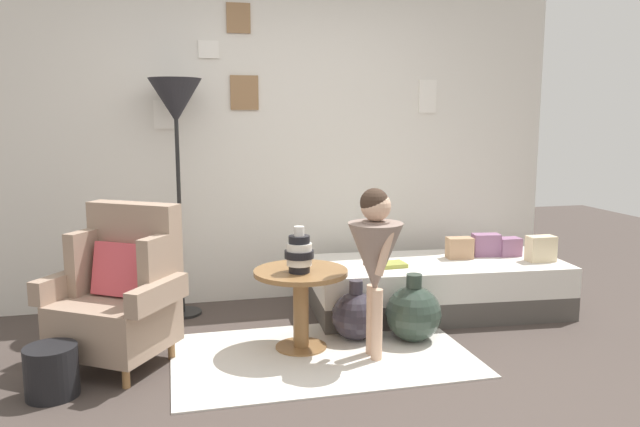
{
  "coord_description": "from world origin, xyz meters",
  "views": [
    {
      "loc": [
        -0.83,
        -3.02,
        1.5
      ],
      "look_at": [
        0.15,
        0.95,
        0.85
      ],
      "focal_mm": 34.59,
      "sensor_mm": 36.0,
      "label": 1
    }
  ],
  "objects_px": {
    "side_table": "(301,292)",
    "demijohn_far": "(413,313)",
    "daybed": "(438,286)",
    "person_child": "(375,252)",
    "floor_lamp": "(176,111)",
    "book_on_daybed": "(390,265)",
    "vase_striped": "(299,253)",
    "magazine_basket": "(52,371)",
    "armchair": "(121,293)",
    "demijohn_near": "(356,315)"
  },
  "relations": [
    {
      "from": "floor_lamp",
      "to": "magazine_basket",
      "type": "relative_size",
      "value": 6.31
    },
    {
      "from": "side_table",
      "to": "vase_striped",
      "type": "height_order",
      "value": "vase_striped"
    },
    {
      "from": "daybed",
      "to": "demijohn_near",
      "type": "distance_m",
      "value": 0.9
    },
    {
      "from": "daybed",
      "to": "side_table",
      "type": "distance_m",
      "value": 1.3
    },
    {
      "from": "floor_lamp",
      "to": "demijohn_near",
      "type": "height_order",
      "value": "floor_lamp"
    },
    {
      "from": "floor_lamp",
      "to": "person_child",
      "type": "xyz_separation_m",
      "value": [
        1.14,
        -1.17,
        -0.86
      ]
    },
    {
      "from": "demijohn_far",
      "to": "daybed",
      "type": "bearing_deg",
      "value": 52.08
    },
    {
      "from": "book_on_daybed",
      "to": "magazine_basket",
      "type": "height_order",
      "value": "book_on_daybed"
    },
    {
      "from": "floor_lamp",
      "to": "person_child",
      "type": "bearing_deg",
      "value": -45.73
    },
    {
      "from": "daybed",
      "to": "side_table",
      "type": "xyz_separation_m",
      "value": [
        -1.19,
        -0.51,
        0.18
      ]
    },
    {
      "from": "vase_striped",
      "to": "magazine_basket",
      "type": "height_order",
      "value": "vase_striped"
    },
    {
      "from": "person_child",
      "to": "book_on_daybed",
      "type": "height_order",
      "value": "person_child"
    },
    {
      "from": "daybed",
      "to": "floor_lamp",
      "type": "xyz_separation_m",
      "value": [
        -1.91,
        0.41,
        1.34
      ]
    },
    {
      "from": "person_child",
      "to": "magazine_basket",
      "type": "distance_m",
      "value": 1.94
    },
    {
      "from": "daybed",
      "to": "person_child",
      "type": "distance_m",
      "value": 1.19
    },
    {
      "from": "daybed",
      "to": "vase_striped",
      "type": "bearing_deg",
      "value": -154.94
    },
    {
      "from": "side_table",
      "to": "magazine_basket",
      "type": "distance_m",
      "value": 1.51
    },
    {
      "from": "armchair",
      "to": "vase_striped",
      "type": "height_order",
      "value": "armchair"
    },
    {
      "from": "side_table",
      "to": "demijohn_far",
      "type": "relative_size",
      "value": 1.31
    },
    {
      "from": "book_on_daybed",
      "to": "demijohn_far",
      "type": "distance_m",
      "value": 0.52
    },
    {
      "from": "demijohn_far",
      "to": "magazine_basket",
      "type": "distance_m",
      "value": 2.23
    },
    {
      "from": "armchair",
      "to": "demijohn_near",
      "type": "xyz_separation_m",
      "value": [
        1.5,
        0.04,
        -0.27
      ]
    },
    {
      "from": "daybed",
      "to": "demijohn_far",
      "type": "xyz_separation_m",
      "value": [
        -0.42,
        -0.54,
        -0.01
      ]
    },
    {
      "from": "vase_striped",
      "to": "person_child",
      "type": "bearing_deg",
      "value": -24.69
    },
    {
      "from": "daybed",
      "to": "floor_lamp",
      "type": "distance_m",
      "value": 2.37
    },
    {
      "from": "floor_lamp",
      "to": "armchair",
      "type": "bearing_deg",
      "value": -113.34
    },
    {
      "from": "magazine_basket",
      "to": "demijohn_far",
      "type": "bearing_deg",
      "value": 8.08
    },
    {
      "from": "magazine_basket",
      "to": "demijohn_near",
      "type": "bearing_deg",
      "value": 13.14
    },
    {
      "from": "daybed",
      "to": "person_child",
      "type": "bearing_deg",
      "value": -135.44
    },
    {
      "from": "daybed",
      "to": "demijohn_near",
      "type": "relative_size",
      "value": 4.75
    },
    {
      "from": "armchair",
      "to": "book_on_daybed",
      "type": "xyz_separation_m",
      "value": [
        1.87,
        0.39,
        -0.02
      ]
    },
    {
      "from": "person_child",
      "to": "floor_lamp",
      "type": "bearing_deg",
      "value": 134.27
    },
    {
      "from": "vase_striped",
      "to": "floor_lamp",
      "type": "distance_m",
      "value": 1.49
    },
    {
      "from": "floor_lamp",
      "to": "magazine_basket",
      "type": "distance_m",
      "value": 2.02
    },
    {
      "from": "daybed",
      "to": "armchair",
      "type": "bearing_deg",
      "value": -168.48
    },
    {
      "from": "side_table",
      "to": "book_on_daybed",
      "type": "height_order",
      "value": "side_table"
    },
    {
      "from": "person_child",
      "to": "side_table",
      "type": "bearing_deg",
      "value": 148.23
    },
    {
      "from": "book_on_daybed",
      "to": "magazine_basket",
      "type": "bearing_deg",
      "value": -160.61
    },
    {
      "from": "magazine_basket",
      "to": "vase_striped",
      "type": "bearing_deg",
      "value": 11.63
    },
    {
      "from": "vase_striped",
      "to": "armchair",
      "type": "bearing_deg",
      "value": 174.87
    },
    {
      "from": "vase_striped",
      "to": "demijohn_near",
      "type": "height_order",
      "value": "vase_striped"
    },
    {
      "from": "armchair",
      "to": "person_child",
      "type": "bearing_deg",
      "value": -11.04
    },
    {
      "from": "side_table",
      "to": "armchair",
      "type": "bearing_deg",
      "value": 177.86
    },
    {
      "from": "armchair",
      "to": "side_table",
      "type": "height_order",
      "value": "armchair"
    },
    {
      "from": "demijohn_far",
      "to": "book_on_daybed",
      "type": "bearing_deg",
      "value": 89.59
    },
    {
      "from": "side_table",
      "to": "vase_striped",
      "type": "bearing_deg",
      "value": -110.57
    },
    {
      "from": "side_table",
      "to": "book_on_daybed",
      "type": "relative_size",
      "value": 2.74
    },
    {
      "from": "side_table",
      "to": "magazine_basket",
      "type": "xyz_separation_m",
      "value": [
        -1.45,
        -0.35,
        -0.24
      ]
    },
    {
      "from": "floor_lamp",
      "to": "book_on_daybed",
      "type": "height_order",
      "value": "floor_lamp"
    },
    {
      "from": "side_table",
      "to": "book_on_daybed",
      "type": "bearing_deg",
      "value": 29.3
    }
  ]
}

